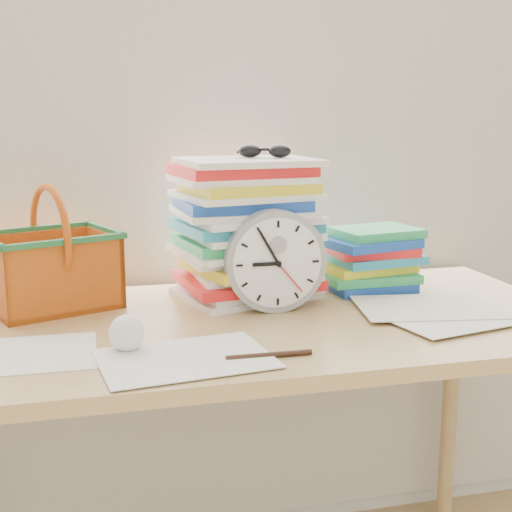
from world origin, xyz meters
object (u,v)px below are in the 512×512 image
object	(u,v)px
desk	(255,352)
clock	(275,261)
paper_stack	(248,229)
basket	(51,248)
book_stack	(372,259)

from	to	relation	value
desk	clock	size ratio (longest dim) A/B	6.27
desk	paper_stack	size ratio (longest dim) A/B	4.29
paper_stack	basket	size ratio (longest dim) A/B	1.21
desk	book_stack	size ratio (longest dim) A/B	5.51
desk	clock	xyz separation A→B (m)	(0.06, 0.05, 0.19)
paper_stack	desk	bearing A→B (deg)	-98.90
desk	basket	world-z (taller)	basket
desk	book_stack	distance (m)	0.42
paper_stack	clock	xyz separation A→B (m)	(0.03, -0.14, -0.05)
clock	book_stack	distance (m)	0.32
clock	basket	bearing A→B (deg)	162.54
desk	basket	size ratio (longest dim) A/B	5.17
paper_stack	basket	distance (m)	0.45
desk	paper_stack	world-z (taller)	paper_stack
basket	clock	bearing A→B (deg)	-38.20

